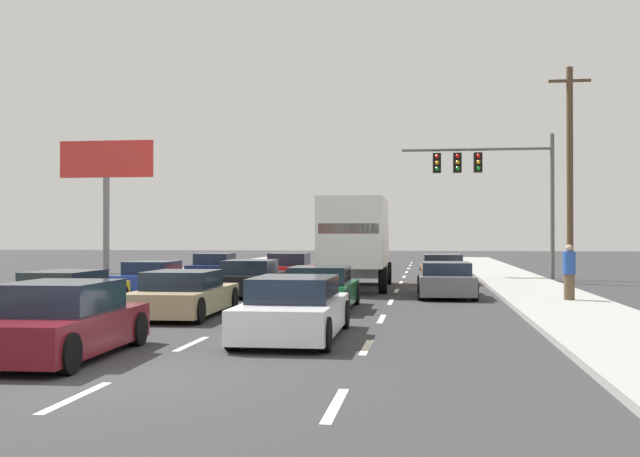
% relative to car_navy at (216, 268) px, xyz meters
% --- Properties ---
extents(ground_plane, '(140.00, 140.00, 0.00)m').
position_rel_car_navy_xyz_m(ground_plane, '(5.19, 1.12, -0.58)').
color(ground_plane, '#333335').
extents(sidewalk_right, '(3.11, 80.00, 0.14)m').
position_rel_car_navy_xyz_m(sidewalk_right, '(13.69, -3.88, -0.51)').
color(sidewalk_right, '#9E9E99').
rests_on(sidewalk_right, ground_plane).
extents(sidewalk_left, '(3.11, 80.00, 0.14)m').
position_rel_car_navy_xyz_m(sidewalk_left, '(-3.32, -3.88, -0.51)').
color(sidewalk_left, '#9E9E99').
rests_on(sidewalk_left, ground_plane).
extents(lane_markings, '(6.94, 57.00, 0.01)m').
position_rel_car_navy_xyz_m(lane_markings, '(5.19, -2.89, -0.57)').
color(lane_markings, silver).
rests_on(lane_markings, ground_plane).
extents(car_navy, '(1.92, 4.24, 1.27)m').
position_rel_car_navy_xyz_m(car_navy, '(0.00, 0.00, 0.00)').
color(car_navy, '#141E4C').
rests_on(car_navy, ground_plane).
extents(car_blue, '(2.00, 4.40, 1.18)m').
position_rel_car_navy_xyz_m(car_blue, '(-0.05, -8.01, -0.03)').
color(car_blue, '#1E389E').
rests_on(car_blue, ground_plane).
extents(car_yellow, '(1.88, 4.59, 1.15)m').
position_rel_car_navy_xyz_m(car_yellow, '(0.04, -15.01, -0.03)').
color(car_yellow, yellow).
rests_on(car_yellow, ground_plane).
extents(car_red, '(2.03, 4.16, 1.32)m').
position_rel_car_navy_xyz_m(car_red, '(3.62, -0.83, 0.03)').
color(car_red, red).
rests_on(car_red, ground_plane).
extents(car_black, '(1.97, 4.45, 1.25)m').
position_rel_car_navy_xyz_m(car_black, '(3.63, -8.51, 0.00)').
color(car_black, black).
rests_on(car_black, ground_plane).
extents(car_tan, '(2.05, 4.73, 1.19)m').
position_rel_car_navy_xyz_m(car_tan, '(3.43, -15.42, -0.03)').
color(car_tan, tan).
rests_on(car_tan, ground_plane).
extents(car_maroon, '(2.02, 4.25, 1.31)m').
position_rel_car_navy_xyz_m(car_maroon, '(3.44, -22.34, 0.02)').
color(car_maroon, maroon).
rests_on(car_maroon, ground_plane).
extents(box_truck, '(2.61, 8.25, 3.48)m').
position_rel_car_navy_xyz_m(box_truck, '(7.00, -4.64, 1.41)').
color(box_truck, white).
rests_on(box_truck, ground_plane).
extents(car_green, '(1.90, 4.26, 1.23)m').
position_rel_car_navy_xyz_m(car_green, '(6.73, -13.14, -0.02)').
color(car_green, '#196B38').
rests_on(car_green, ground_plane).
extents(car_white, '(1.95, 4.69, 1.26)m').
position_rel_car_navy_xyz_m(car_white, '(7.02, -19.32, 0.01)').
color(car_white, white).
rests_on(car_white, ground_plane).
extents(car_orange, '(2.02, 4.43, 1.28)m').
position_rel_car_navy_xyz_m(car_orange, '(10.41, -0.59, 0.02)').
color(car_orange, orange).
rests_on(car_orange, ground_plane).
extents(car_gray, '(1.99, 4.46, 1.20)m').
position_rel_car_navy_xyz_m(car_gray, '(10.37, -8.12, -0.01)').
color(car_gray, slate).
rests_on(car_gray, ground_plane).
extents(traffic_signal_mast, '(7.33, 0.69, 7.02)m').
position_rel_car_navy_xyz_m(traffic_signal_mast, '(12.46, 3.50, 4.64)').
color(traffic_signal_mast, '#595B56').
rests_on(traffic_signal_mast, ground_plane).
extents(utility_pole_mid, '(1.80, 0.28, 9.46)m').
position_rel_car_navy_xyz_m(utility_pole_mid, '(15.92, -0.12, 4.29)').
color(utility_pole_mid, brown).
rests_on(utility_pole_mid, ground_plane).
extents(roadside_billboard, '(5.44, 0.36, 7.43)m').
position_rel_car_navy_xyz_m(roadside_billboard, '(-8.10, 6.38, 4.94)').
color(roadside_billboard, slate).
rests_on(roadside_billboard, ground_plane).
extents(pedestrian_near_corner, '(0.38, 0.38, 1.69)m').
position_rel_car_navy_xyz_m(pedestrian_near_corner, '(14.03, -10.51, 0.40)').
color(pedestrian_near_corner, brown).
rests_on(pedestrian_near_corner, sidewalk_right).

